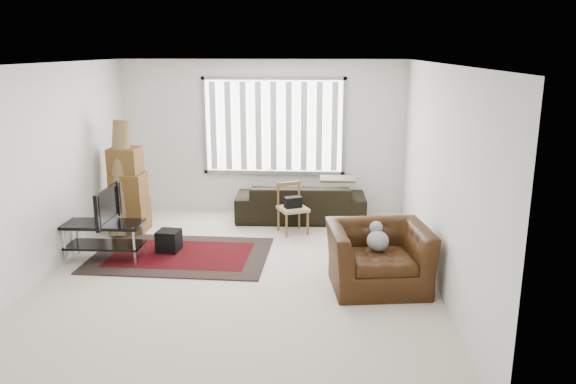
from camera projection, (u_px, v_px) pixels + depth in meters
The scene contains 11 objects.
room at pixel (245, 135), 7.44m from camera, with size 6.00×6.02×2.71m.
persian_rug at pixel (181, 255), 8.02m from camera, with size 2.52×1.73×0.02m.
tv_stand at pixel (104, 233), 7.78m from camera, with size 1.08×0.48×0.54m.
tv at pixel (102, 205), 7.68m from camera, with size 0.87×0.11×0.50m, color black.
subwoofer at pixel (169, 241), 8.12m from camera, with size 0.31×0.31×0.31m, color black.
moving_boxes at pixel (128, 193), 8.97m from camera, with size 0.56×0.52×1.36m.
white_flatpack at pixel (129, 209), 9.13m from camera, with size 0.53×0.08×0.67m, color silver.
rolled_rug at pixel (120, 178), 8.78m from camera, with size 0.27×0.27×1.80m, color brown.
sofa at pixel (301, 196), 9.61m from camera, with size 2.19×0.95×0.84m, color black.
side_chair at pixel (292, 206), 8.93m from camera, with size 0.57×0.57×0.80m.
armchair at pixel (378, 252), 6.88m from camera, with size 1.32×1.19×0.89m.
Camera 1 is at (1.05, -6.83, 2.88)m, focal length 35.00 mm.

